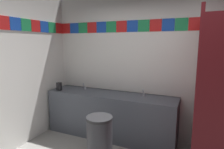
{
  "coord_description": "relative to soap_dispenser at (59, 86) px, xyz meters",
  "views": [
    {
      "loc": [
        0.71,
        -1.74,
        1.78
      ],
      "look_at": [
        -0.57,
        1.11,
        1.26
      ],
      "focal_mm": 30.85,
      "sensor_mm": 36.0,
      "label": 1
    }
  ],
  "objects": [
    {
      "name": "faucet_left",
      "position": [
        0.43,
        0.26,
        -0.03
      ],
      "size": [
        0.04,
        0.1,
        0.14
      ],
      "color": "silver",
      "rests_on": "vanity_counter"
    },
    {
      "name": "vanity_counter",
      "position": [
        1.04,
        0.17,
        -0.49
      ],
      "size": [
        2.45,
        0.58,
        0.83
      ],
      "color": "#4C515B",
      "rests_on": "ground_plane"
    },
    {
      "name": "stall_divider",
      "position": [
        2.67,
        -0.54,
        0.15
      ],
      "size": [
        0.92,
        1.49,
        2.14
      ],
      "color": "maroon",
      "rests_on": "ground_plane"
    },
    {
      "name": "trash_bin",
      "position": [
        1.25,
        -0.66,
        -0.55
      ],
      "size": [
        0.38,
        0.38,
        0.72
      ],
      "color": "#333338",
      "rests_on": "ground_plane"
    },
    {
      "name": "faucet_right",
      "position": [
        1.65,
        0.26,
        -0.03
      ],
      "size": [
        0.04,
        0.1,
        0.14
      ],
      "color": "silver",
      "rests_on": "vanity_counter"
    },
    {
      "name": "wall_back",
      "position": [
        1.78,
        0.5,
        0.46
      ],
      "size": [
        4.03,
        0.09,
        2.74
      ],
      "color": "white",
      "rests_on": "ground_plane"
    },
    {
      "name": "soap_dispenser",
      "position": [
        0.0,
        0.0,
        0.0
      ],
      "size": [
        0.09,
        0.09,
        0.16
      ],
      "color": "black",
      "rests_on": "vanity_counter"
    }
  ]
}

